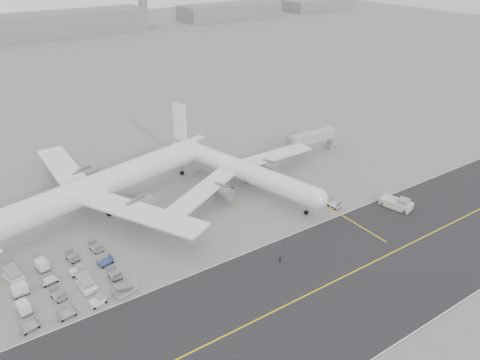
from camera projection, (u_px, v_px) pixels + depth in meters
ground at (221, 255)px, 90.20m from camera, size 700.00×700.00×0.00m
taxiway at (301, 298)px, 79.41m from camera, size 220.00×59.00×0.03m
horizon_buildings at (45, 36)px, 297.20m from camera, size 520.00×28.00×28.00m
control_tower at (142, 2)px, 328.26m from camera, size 7.00×7.00×31.25m
airliner_a at (98, 186)px, 102.66m from camera, size 59.39×58.05×20.84m
airliner_b at (240, 169)px, 112.95m from camera, size 46.98×48.04×16.92m
pushback_tug at (397, 203)px, 105.83m from camera, size 5.07×9.26×2.62m
jet_bridge at (312, 138)px, 132.39m from camera, size 16.32×3.77×6.14m
gse_cluster at (69, 286)px, 82.17m from camera, size 27.02×26.32×2.14m
stray_dolly at (334, 207)px, 106.49m from camera, size 2.02×3.00×1.75m
ground_crew_a at (280, 259)px, 87.81m from camera, size 0.63×0.45×1.64m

